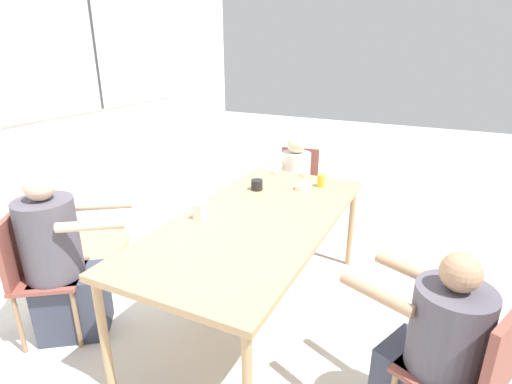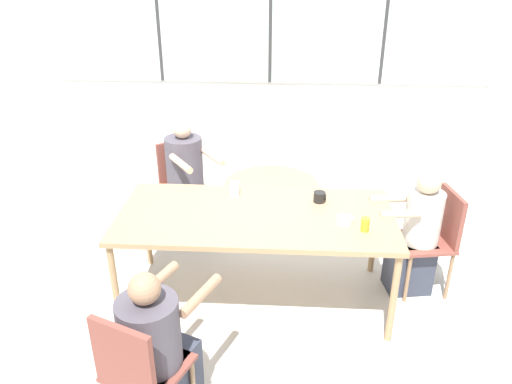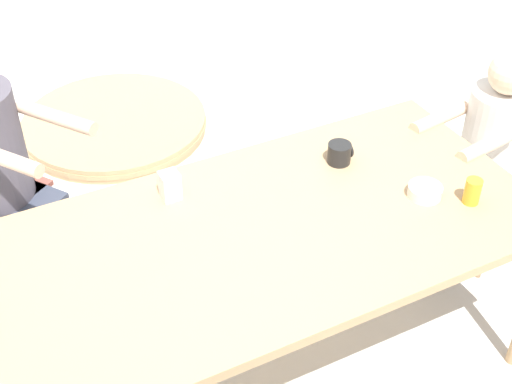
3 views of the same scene
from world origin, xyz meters
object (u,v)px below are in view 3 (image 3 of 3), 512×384
at_px(person_man_teal_shirt, 482,170).
at_px(juice_glass, 472,191).
at_px(chair_for_man_teal_shirt, 508,151).
at_px(milk_carton_small, 170,186).
at_px(folded_table_stack, 115,124).
at_px(bowl_white_shallow, 425,191).
at_px(coffee_mug, 340,153).

xyz_separation_m(person_man_teal_shirt, juice_glass, (-0.49, -0.41, 0.33)).
height_order(chair_for_man_teal_shirt, milk_carton_small, milk_carton_small).
bearing_deg(milk_carton_small, folded_table_stack, 81.76).
bearing_deg(chair_for_man_teal_shirt, bowl_white_shallow, 103.78).
relative_size(chair_for_man_teal_shirt, coffee_mug, 8.85).
xyz_separation_m(person_man_teal_shirt, folded_table_stack, (-1.21, 1.82, -0.44)).
bearing_deg(milk_carton_small, person_man_teal_shirt, -4.60).
bearing_deg(person_man_teal_shirt, coffee_mug, 78.97).
bearing_deg(chair_for_man_teal_shirt, folded_table_stack, 28.28).
bearing_deg(juice_glass, coffee_mug, 124.07).
distance_m(milk_carton_small, folded_table_stack, 1.89).
bearing_deg(bowl_white_shallow, juice_glass, -39.70).
bearing_deg(bowl_white_shallow, folded_table_stack, 105.64).
distance_m(juice_glass, folded_table_stack, 2.47).
xyz_separation_m(milk_carton_small, bowl_white_shallow, (0.84, -0.42, -0.03)).
bearing_deg(bowl_white_shallow, coffee_mug, 116.81).
distance_m(chair_for_man_teal_shirt, bowl_white_shallow, 0.88).
xyz_separation_m(coffee_mug, juice_glass, (0.29, -0.43, 0.01)).
xyz_separation_m(coffee_mug, bowl_white_shallow, (0.17, -0.33, -0.02)).
bearing_deg(milk_carton_small, juice_glass, -28.41).
bearing_deg(folded_table_stack, milk_carton_small, -98.24).
bearing_deg(chair_for_man_teal_shirt, coffee_mug, 80.89).
height_order(juice_glass, folded_table_stack, juice_glass).
bearing_deg(coffee_mug, person_man_teal_shirt, -1.95).
xyz_separation_m(juice_glass, folded_table_stack, (-0.72, 2.23, -0.77)).
bearing_deg(folded_table_stack, juice_glass, -72.05).
bearing_deg(coffee_mug, bowl_white_shallow, -63.19).
bearing_deg(chair_for_man_teal_shirt, person_man_teal_shirt, 90.00).
distance_m(chair_for_man_teal_shirt, person_man_teal_shirt, 0.17).
bearing_deg(juice_glass, milk_carton_small, 151.59).
xyz_separation_m(chair_for_man_teal_shirt, coffee_mug, (-0.94, 0.00, 0.29)).
xyz_separation_m(chair_for_man_teal_shirt, folded_table_stack, (-1.37, 1.80, -0.48)).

